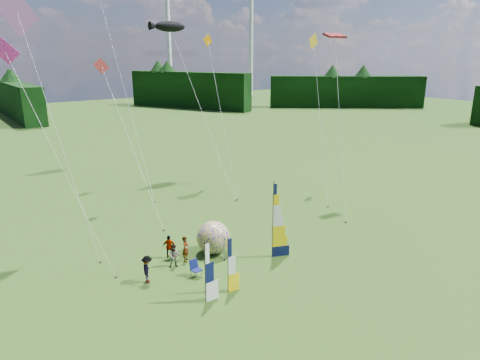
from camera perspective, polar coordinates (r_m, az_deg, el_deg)
ground at (r=26.29m, az=7.12°, el=-13.24°), size 220.00×220.00×0.00m
treeline_ring at (r=24.56m, az=7.45°, el=-5.11°), size 210.00×210.00×8.00m
turbine_left at (r=140.70m, az=1.48°, el=17.32°), size 8.00×1.20×30.00m
turbine_right at (r=133.16m, az=-9.42°, el=17.16°), size 8.00×1.20×30.00m
feather_banner_main at (r=27.87m, az=4.40°, el=-5.54°), size 1.32×0.58×5.10m
side_banner_left at (r=24.17m, az=-1.61°, el=-11.46°), size 0.93×0.19×3.32m
side_banner_far at (r=23.33m, az=-4.65°, el=-12.41°), size 1.02×0.11×3.46m
bol_inflatable at (r=29.02m, az=-3.57°, el=-7.66°), size 2.67×2.67×2.25m
spectator_a at (r=28.22m, az=-7.25°, el=-9.09°), size 0.74×0.73×1.72m
spectator_b at (r=27.63m, az=-8.73°, el=-9.96°), size 0.83×0.66×1.53m
spectator_c at (r=26.16m, az=-12.25°, el=-11.56°), size 0.84×1.16×1.69m
spectator_d at (r=28.86m, az=-9.41°, el=-8.76°), size 0.97×0.82×1.57m
camp_chair at (r=26.43m, az=-5.87°, el=-11.70°), size 0.66×0.66×1.07m
kite_whale at (r=42.68m, az=-5.33°, el=10.73°), size 10.03×16.60×17.49m
kite_rainbow_delta at (r=29.37m, az=-23.19°, el=7.15°), size 9.63×12.01×17.77m
kite_parafoil at (r=36.46m, az=13.32°, el=8.63°), size 10.02×11.43×16.53m
small_kite_red at (r=35.24m, az=-14.38°, el=5.47°), size 3.24×11.18×13.11m
small_kite_orange at (r=41.45m, az=-2.44°, el=9.09°), size 6.56×10.71×15.30m
small_kite_yellow at (r=40.12m, az=10.71°, el=8.63°), size 7.89×9.96×15.38m
small_kite_pink at (r=26.69m, az=-22.73°, el=2.70°), size 8.09×8.88×14.41m
small_kite_green at (r=42.86m, az=-15.13°, el=11.97°), size 2.71×13.56×20.02m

